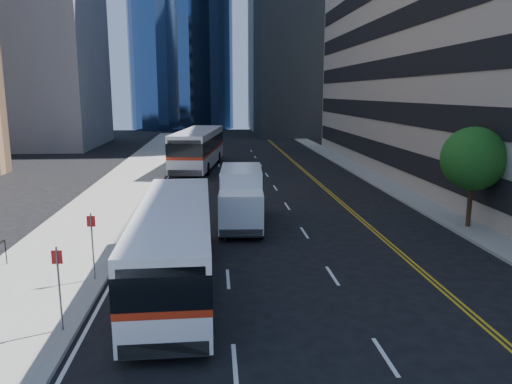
# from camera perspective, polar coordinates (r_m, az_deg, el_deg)

# --- Properties ---
(ground) EXTENTS (160.00, 160.00, 0.00)m
(ground) POSITION_cam_1_polar(r_m,az_deg,el_deg) (17.68, 8.64, -11.79)
(ground) COLOR black
(ground) RESTS_ON ground
(sidewalk_west) EXTENTS (5.00, 90.00, 0.15)m
(sidewalk_west) POSITION_cam_1_polar(r_m,az_deg,el_deg) (41.88, -13.76, 1.59)
(sidewalk_west) COLOR gray
(sidewalk_west) RESTS_ON ground
(sidewalk_east) EXTENTS (2.00, 90.00, 0.15)m
(sidewalk_east) POSITION_cam_1_polar(r_m,az_deg,el_deg) (43.34, 12.63, 1.96)
(sidewalk_east) COLOR gray
(sidewalk_east) RESTS_ON ground
(midrise_west) EXTENTS (18.00, 18.00, 35.00)m
(midrise_west) POSITION_cam_1_polar(r_m,az_deg,el_deg) (72.72, -25.49, 18.62)
(midrise_west) COLOR gray
(midrise_west) RESTS_ON ground
(street_tree) EXTENTS (3.20, 3.20, 5.10)m
(street_tree) POSITION_cam_1_polar(r_m,az_deg,el_deg) (27.28, 23.59, 3.50)
(street_tree) COLOR #332114
(street_tree) RESTS_ON sidewalk_east
(bus_front) EXTENTS (2.73, 11.52, 2.96)m
(bus_front) POSITION_cam_1_polar(r_m,az_deg,el_deg) (18.20, -9.25, -5.71)
(bus_front) COLOR white
(bus_front) RESTS_ON ground
(bus_rear) EXTENTS (4.77, 13.94, 3.53)m
(bus_rear) POSITION_cam_1_polar(r_m,az_deg,el_deg) (46.45, -6.60, 5.07)
(bus_rear) COLOR silver
(bus_rear) RESTS_ON ground
(box_truck) EXTENTS (2.49, 6.31, 2.96)m
(box_truck) POSITION_cam_1_polar(r_m,az_deg,el_deg) (26.03, -1.69, -0.52)
(box_truck) COLOR white
(box_truck) RESTS_ON ground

